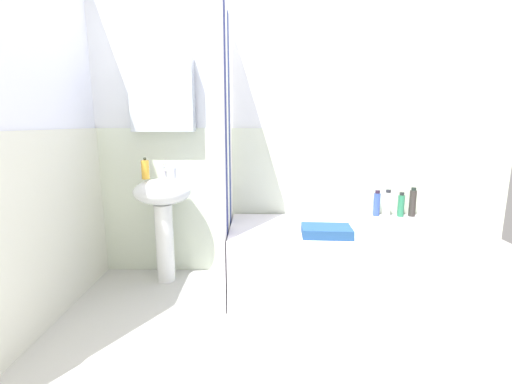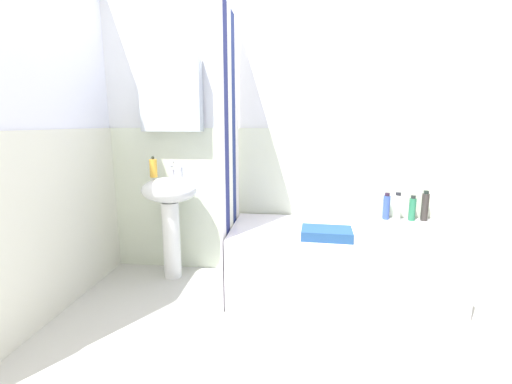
% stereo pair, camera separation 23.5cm
% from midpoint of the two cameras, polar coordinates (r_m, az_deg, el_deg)
% --- Properties ---
extents(ground_plane, '(4.80, 5.60, 0.04)m').
position_cam_midpoint_polar(ground_plane, '(2.03, 4.38, -27.30)').
color(ground_plane, beige).
extents(wall_back_tiled, '(3.60, 0.18, 2.40)m').
position_cam_midpoint_polar(wall_back_tiled, '(2.85, 1.76, 9.09)').
color(wall_back_tiled, white).
rests_on(wall_back_tiled, ground_plane).
extents(wall_left_tiled, '(0.07, 1.81, 2.40)m').
position_cam_midpoint_polar(wall_left_tiled, '(2.41, -36.61, 6.03)').
color(wall_left_tiled, white).
rests_on(wall_left_tiled, ground_plane).
extents(sink, '(0.44, 0.34, 0.82)m').
position_cam_midpoint_polar(sink, '(2.82, -17.22, -2.38)').
color(sink, white).
rests_on(sink, ground_plane).
extents(faucet, '(0.03, 0.12, 0.12)m').
position_cam_midpoint_polar(faucet, '(2.85, -17.05, 3.50)').
color(faucet, silver).
rests_on(faucet, sink).
extents(soap_dispenser, '(0.06, 0.06, 0.17)m').
position_cam_midpoint_polar(soap_dispenser, '(2.81, -19.86, 3.45)').
color(soap_dispenser, gold).
rests_on(soap_dispenser, sink).
extents(toothbrush_cup, '(0.07, 0.07, 0.08)m').
position_cam_midpoint_polar(toothbrush_cup, '(2.78, -15.86, 2.97)').
color(toothbrush_cup, silver).
rests_on(toothbrush_cup, sink).
extents(bathtub, '(1.54, 0.70, 0.50)m').
position_cam_midpoint_polar(bathtub, '(2.69, 10.19, -10.66)').
color(bathtub, white).
rests_on(bathtub, ground_plane).
extents(shower_curtain, '(0.01, 0.70, 2.00)m').
position_cam_midpoint_polar(shower_curtain, '(2.49, -7.39, 5.52)').
color(shower_curtain, white).
rests_on(shower_curtain, ground_plane).
extents(body_wash_bottle, '(0.05, 0.05, 0.23)m').
position_cam_midpoint_polar(body_wash_bottle, '(3.03, 22.10, -1.64)').
color(body_wash_bottle, '#302C28').
rests_on(body_wash_bottle, bathtub).
extents(conditioner_bottle, '(0.05, 0.05, 0.20)m').
position_cam_midpoint_polar(conditioner_bottle, '(2.99, 20.46, -2.04)').
color(conditioner_bottle, '#27744D').
rests_on(conditioner_bottle, bathtub).
extents(shampoo_bottle, '(0.05, 0.05, 0.22)m').
position_cam_midpoint_polar(shampoo_bottle, '(2.92, 18.46, -1.93)').
color(shampoo_bottle, white).
rests_on(shampoo_bottle, bathtub).
extents(lotion_bottle, '(0.05, 0.05, 0.21)m').
position_cam_midpoint_polar(lotion_bottle, '(2.95, 16.90, -1.88)').
color(lotion_bottle, '#314B9D').
rests_on(lotion_bottle, bathtub).
extents(towel_folded, '(0.34, 0.23, 0.06)m').
position_cam_midpoint_polar(towel_folded, '(2.37, 8.61, -6.34)').
color(towel_folded, navy).
rests_on(towel_folded, bathtub).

